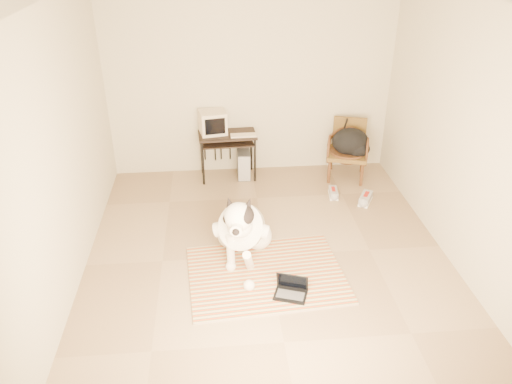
{
  "coord_description": "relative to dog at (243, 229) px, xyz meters",
  "views": [
    {
      "loc": [
        -0.55,
        -4.54,
        3.32
      ],
      "look_at": [
        -0.13,
        0.05,
        0.79
      ],
      "focal_mm": 35.0,
      "sensor_mm": 36.0,
      "label": 1
    }
  ],
  "objects": [
    {
      "name": "computer_desk",
      "position": [
        -0.08,
        1.98,
        0.2
      ],
      "size": [
        0.83,
        0.49,
        0.67
      ],
      "color": "black",
      "rests_on": "floor"
    },
    {
      "name": "sneaker_left",
      "position": [
        1.32,
        1.28,
        -0.33
      ],
      "size": [
        0.14,
        0.29,
        0.1
      ],
      "color": "white",
      "rests_on": "floor"
    },
    {
      "name": "wall_left",
      "position": [
        -1.72,
        0.0,
        0.98
      ],
      "size": [
        0.0,
        4.5,
        4.5
      ],
      "primitive_type": "plane",
      "rotation": [
        1.57,
        0.0,
        1.57
      ],
      "color": "beige",
      "rests_on": "floor"
    },
    {
      "name": "pc_tower",
      "position": [
        0.15,
        2.02,
        -0.17
      ],
      "size": [
        0.19,
        0.43,
        0.4
      ],
      "color": "#474749",
      "rests_on": "floor"
    },
    {
      "name": "wall_front",
      "position": [
        0.28,
        -2.25,
        0.98
      ],
      "size": [
        4.5,
        0.0,
        4.5
      ],
      "primitive_type": "plane",
      "rotation": [
        -1.57,
        0.0,
        0.0
      ],
      "color": "beige",
      "rests_on": "floor"
    },
    {
      "name": "sneaker_right",
      "position": [
        1.71,
        1.08,
        -0.32
      ],
      "size": [
        0.27,
        0.34,
        0.11
      ],
      "color": "white",
      "rests_on": "floor"
    },
    {
      "name": "desk_keyboard",
      "position": [
        0.15,
        1.9,
        0.31
      ],
      "size": [
        0.36,
        0.14,
        0.02
      ],
      "primitive_type": "cube",
      "rotation": [
        0.0,
        0.0,
        0.02
      ],
      "color": "beige",
      "rests_on": "computer_desk"
    },
    {
      "name": "ceiling",
      "position": [
        0.28,
        0.0,
        2.33
      ],
      "size": [
        4.5,
        4.5,
        0.0
      ],
      "primitive_type": "plane",
      "rotation": [
        3.14,
        0.0,
        0.0
      ],
      "color": "silver",
      "rests_on": "wall_back"
    },
    {
      "name": "dog",
      "position": [
        0.0,
        0.0,
        0.0
      ],
      "size": [
        0.63,
        1.31,
        0.94
      ],
      "color": "white",
      "rests_on": "rug"
    },
    {
      "name": "floor",
      "position": [
        0.28,
        0.0,
        -0.37
      ],
      "size": [
        4.5,
        4.5,
        0.0
      ],
      "primitive_type": "plane",
      "color": "#947A5B",
      "rests_on": "ground"
    },
    {
      "name": "laptop",
      "position": [
        0.44,
        -0.69,
        -0.3
      ],
      "size": [
        0.38,
        0.32,
        0.22
      ],
      "color": "black",
      "rests_on": "rug"
    },
    {
      "name": "wall_right",
      "position": [
        2.28,
        0.0,
        0.98
      ],
      "size": [
        0.0,
        4.5,
        4.5
      ],
      "primitive_type": "plane",
      "rotation": [
        1.57,
        0.0,
        -1.57
      ],
      "color": "beige",
      "rests_on": "floor"
    },
    {
      "name": "rug",
      "position": [
        0.22,
        -0.35,
        -0.36
      ],
      "size": [
        1.71,
        1.36,
        0.02
      ],
      "color": "#C1491F",
      "rests_on": "floor"
    },
    {
      "name": "wall_back",
      "position": [
        0.28,
        2.25,
        0.98
      ],
      "size": [
        4.5,
        0.0,
        4.5
      ],
      "primitive_type": "plane",
      "rotation": [
        1.57,
        0.0,
        0.0
      ],
      "color": "beige",
      "rests_on": "floor"
    },
    {
      "name": "rattan_chair",
      "position": [
        1.64,
        1.87,
        0.05
      ],
      "size": [
        0.68,
        0.67,
        0.83
      ],
      "color": "brown",
      "rests_on": "floor"
    },
    {
      "name": "backpack",
      "position": [
        1.66,
        1.79,
        0.19
      ],
      "size": [
        0.52,
        0.44,
        0.38
      ],
      "color": "black",
      "rests_on": "rattan_chair"
    },
    {
      "name": "crt_monitor",
      "position": [
        -0.27,
        2.06,
        0.46
      ],
      "size": [
        0.41,
        0.39,
        0.32
      ],
      "color": "beige",
      "rests_on": "computer_desk"
    }
  ]
}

